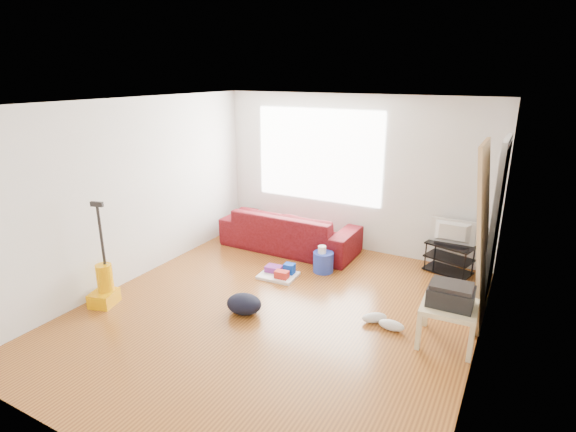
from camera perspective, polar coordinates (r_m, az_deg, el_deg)
The scene contains 13 objects.
room at distance 5.20m, azimuth -0.30°, elevation 0.40°, with size 4.51×5.01×2.51m.
sofa at distance 7.53m, azimuth 0.20°, elevation -4.11°, with size 2.25×0.88×0.66m, color #3E0407.
tv_stand at distance 6.97m, azimuth 19.77°, elevation -5.04°, with size 0.72×0.53×0.44m.
tv at distance 6.83m, azimuth 20.12°, elevation -1.99°, with size 0.62×0.08×0.36m, color black.
side_table at distance 5.17m, azimuth 19.76°, elevation -11.26°, with size 0.59×0.59×0.46m.
printer at distance 5.09m, azimuth 19.98°, elevation -9.37°, with size 0.47×0.36×0.24m.
bucket at distance 6.71m, azimuth 4.47°, elevation -7.01°, with size 0.30×0.30×0.30m, color #263DB8.
toilet_paper at distance 6.60m, azimuth 4.31°, elevation -5.49°, with size 0.12×0.12×0.11m, color white.
cleaning_tray at distance 6.50m, azimuth -1.07°, elevation -7.25°, with size 0.55×0.45×0.19m.
backpack at distance 5.65m, azimuth -5.57°, elevation -12.12°, with size 0.44×0.35×0.24m, color black.
sneakers at distance 5.44m, azimuth 11.95°, elevation -12.96°, with size 0.53×0.28×0.12m.
vacuum at distance 6.16m, azimuth -22.31°, elevation -8.23°, with size 0.36×0.38×1.34m.
door_panel at distance 5.97m, azimuth 22.26°, elevation -11.75°, with size 0.04×0.84×2.11m, color #A1754E.
Camera 1 is at (2.47, -4.20, 2.81)m, focal length 28.00 mm.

